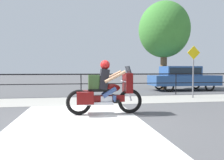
% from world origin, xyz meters
% --- Properties ---
extents(ground_plane, '(120.00, 120.00, 0.00)m').
position_xyz_m(ground_plane, '(0.00, 0.00, 0.00)').
color(ground_plane, '#4C4C4F').
extents(sidewalk_band, '(44.00, 2.40, 0.01)m').
position_xyz_m(sidewalk_band, '(0.00, 3.40, 0.01)').
color(sidewalk_band, '#99968E').
rests_on(sidewalk_band, ground).
extents(crosswalk_band, '(3.33, 6.00, 0.01)m').
position_xyz_m(crosswalk_band, '(-0.21, -0.20, 0.00)').
color(crosswalk_band, silver).
rests_on(crosswalk_band, ground).
extents(fence_railing, '(36.00, 0.05, 1.14)m').
position_xyz_m(fence_railing, '(0.00, 5.07, 0.90)').
color(fence_railing, black).
rests_on(fence_railing, ground).
extents(motorcycle, '(2.30, 0.76, 1.63)m').
position_xyz_m(motorcycle, '(0.60, 0.48, 0.71)').
color(motorcycle, black).
rests_on(motorcycle, ground).
extents(parked_car, '(4.35, 1.74, 1.56)m').
position_xyz_m(parked_car, '(6.55, 7.18, 0.89)').
color(parked_car, '#284C84').
rests_on(parked_car, ground).
extents(street_sign, '(0.64, 0.06, 2.46)m').
position_xyz_m(street_sign, '(5.23, 3.54, 1.52)').
color(street_sign, slate).
rests_on(street_sign, ground).
extents(tree_behind_sign, '(3.48, 3.48, 6.00)m').
position_xyz_m(tree_behind_sign, '(5.74, 8.31, 4.06)').
color(tree_behind_sign, brown).
rests_on(tree_behind_sign, ground).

